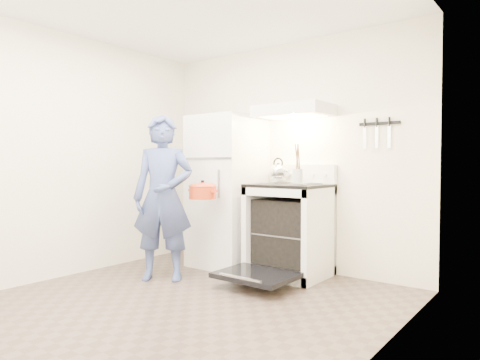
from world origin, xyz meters
The scene contains 15 objects.
floor centered at (0.00, 0.00, 0.00)m, with size 3.60×3.60×0.00m, color brown.
back_wall centered at (0.00, 1.80, 1.25)m, with size 3.20×0.02×2.50m, color white.
refrigerator centered at (-0.58, 1.45, 0.85)m, with size 0.70×0.70×1.70m, color white.
stove_body centered at (0.23, 1.48, 0.46)m, with size 0.76×0.65×0.92m, color white.
cooktop centered at (0.23, 1.48, 0.94)m, with size 0.76×0.65×0.03m, color black.
backsplash centered at (0.23, 1.76, 1.05)m, with size 0.76×0.07×0.20m, color white.
oven_door centered at (0.23, 0.88, 0.12)m, with size 0.70×0.54×0.04m, color black.
oven_rack centered at (0.23, 1.48, 0.44)m, with size 0.60×0.52×0.01m, color slate.
range_hood centered at (0.23, 1.55, 1.71)m, with size 0.76×0.50×0.12m, color white.
knife_strip centered at (1.05, 1.79, 1.55)m, with size 0.40×0.02×0.03m, color black.
pizza_stone centered at (0.22, 1.38, 0.45)m, with size 0.29×0.29×0.02m, color #886A50.
tea_kettle centered at (0.01, 1.61, 1.09)m, with size 0.23×0.19×0.27m, color #BCBCC0, non-canonical shape.
utensil_jar centered at (0.46, 1.24, 1.05)m, with size 0.09×0.09×0.13m, color silver.
person centered at (-0.70, 0.58, 0.82)m, with size 0.60×0.39×1.64m, color navy.
dutch_oven centered at (-0.42, 0.87, 0.87)m, with size 0.35×0.28×0.23m, color #BC3213, non-canonical shape.
Camera 1 is at (2.50, -2.33, 1.15)m, focal length 32.00 mm.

